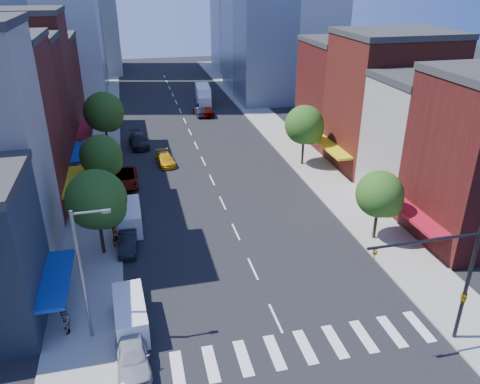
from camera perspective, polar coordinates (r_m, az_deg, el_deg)
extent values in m
plane|color=black|center=(32.89, 4.37, -15.09)|extent=(220.00, 220.00, 0.00)
cube|color=gray|center=(67.32, -16.52, 5.80)|extent=(5.00, 120.00, 0.15)
cube|color=gray|center=(70.29, 4.34, 7.59)|extent=(5.00, 120.00, 0.15)
cube|color=silver|center=(30.78, 6.13, -18.56)|extent=(19.00, 3.00, 0.01)
cube|color=#4D1313|center=(56.01, -26.53, 8.36)|extent=(12.00, 8.00, 15.00)
cube|color=#5B1E15|center=(63.87, -25.27, 11.34)|extent=(12.00, 9.00, 17.00)
cube|color=#4D1313|center=(73.41, -23.72, 11.53)|extent=(12.00, 10.00, 13.00)
cube|color=silver|center=(50.85, 22.49, 5.81)|extent=(12.00, 8.00, 12.00)
cube|color=#5B1E15|center=(57.62, 17.72, 10.22)|extent=(12.00, 10.00, 15.00)
cube|color=#4D1313|center=(66.37, 13.28, 11.70)|extent=(12.00, 10.00, 13.00)
cylinder|color=black|center=(31.79, 25.92, -10.20)|extent=(0.24, 0.24, 8.00)
cylinder|color=black|center=(27.97, 21.66, -5.57)|extent=(7.00, 0.16, 0.16)
imported|color=gold|center=(26.78, 16.09, -7.63)|extent=(0.22, 0.18, 1.10)
imported|color=gold|center=(32.23, 25.65, -11.37)|extent=(0.48, 2.24, 0.90)
cylinder|color=slate|center=(30.04, -18.69, -9.83)|extent=(0.20, 0.20, 9.00)
cylinder|color=slate|center=(27.78, -17.86, -2.35)|extent=(2.00, 0.14, 0.14)
cube|color=slate|center=(27.72, -16.00, -2.26)|extent=(0.50, 0.25, 0.18)
cylinder|color=black|center=(39.81, -16.58, -4.67)|extent=(0.28, 0.28, 3.92)
sphere|color=#1E4C15|center=(38.48, -17.12, -0.87)|extent=(4.80, 4.80, 4.80)
sphere|color=#1E4C15|center=(38.47, -16.11, -1.91)|extent=(3.36, 3.36, 3.36)
cylinder|color=black|center=(49.76, -16.21, 1.36)|extent=(0.28, 0.28, 3.64)
sphere|color=#1E4C15|center=(48.77, -16.59, 4.29)|extent=(4.20, 4.20, 4.20)
sphere|color=#1E4C15|center=(48.67, -15.80, 3.53)|extent=(2.94, 2.94, 2.94)
cylinder|color=black|center=(62.79, -15.95, 6.60)|extent=(0.28, 0.28, 4.20)
sphere|color=#1E4C15|center=(61.91, -16.30, 9.36)|extent=(5.00, 5.00, 5.00)
sphere|color=#1E4C15|center=(61.79, -15.66, 8.68)|extent=(3.50, 3.50, 3.50)
cylinder|color=black|center=(42.09, 16.23, -3.35)|extent=(0.28, 0.28, 3.36)
sphere|color=#1E4C15|center=(40.99, 16.65, -0.25)|extent=(4.00, 4.00, 4.00)
sphere|color=#1E4C15|center=(41.30, 17.47, -1.09)|extent=(2.80, 2.80, 2.80)
cylinder|color=black|center=(56.82, 7.67, 5.29)|extent=(0.28, 0.28, 3.92)
sphere|color=#1E4C15|center=(55.90, 7.85, 8.12)|extent=(4.60, 4.60, 4.60)
sphere|color=#1E4C15|center=(56.05, 8.49, 7.38)|extent=(3.22, 3.22, 3.22)
imported|color=#A2A1A6|center=(29.85, -12.99, -18.72)|extent=(2.17, 4.93, 1.65)
imported|color=black|center=(40.60, -13.51, -5.97)|extent=(1.68, 4.30, 1.40)
imported|color=#999999|center=(52.73, -13.83, 1.62)|extent=(2.65, 5.74, 1.60)
imported|color=black|center=(64.51, -12.23, 6.14)|extent=(2.80, 5.79, 1.63)
cube|color=silver|center=(32.27, -13.20, -14.38)|extent=(2.22, 4.95, 2.04)
cube|color=black|center=(30.67, -12.96, -16.09)|extent=(1.85, 1.07, 0.87)
cylinder|color=black|center=(31.46, -14.47, -17.40)|extent=(0.28, 0.75, 0.74)
cylinder|color=black|center=(31.46, -11.17, -16.99)|extent=(0.28, 0.75, 0.74)
cylinder|color=black|center=(33.99, -14.83, -13.72)|extent=(0.28, 0.75, 0.74)
cylinder|color=black|center=(34.00, -11.82, -13.35)|extent=(0.28, 0.75, 0.74)
cube|color=silver|center=(43.76, -13.30, -2.99)|extent=(2.08, 5.08, 2.13)
cube|color=black|center=(41.92, -13.25, -3.83)|extent=(1.88, 1.03, 0.91)
cylinder|color=black|center=(42.61, -14.35, -5.02)|extent=(0.26, 0.77, 0.77)
cylinder|color=black|center=(42.58, -11.91, -4.77)|extent=(0.26, 0.77, 0.77)
cylinder|color=black|center=(45.64, -14.43, -2.90)|extent=(0.26, 0.77, 0.77)
cylinder|color=black|center=(45.61, -12.15, -2.66)|extent=(0.26, 0.77, 0.77)
imported|color=#DBA10B|center=(57.73, -9.09, 3.98)|extent=(2.32, 4.72, 1.32)
imported|color=black|center=(77.62, -4.91, 9.77)|extent=(1.81, 4.53, 1.46)
imported|color=#999999|center=(77.57, -4.01, 9.83)|extent=(1.92, 4.64, 1.57)
cube|color=white|center=(85.21, -4.52, 11.75)|extent=(2.89, 6.54, 3.13)
cube|color=white|center=(81.72, -4.31, 10.83)|extent=(2.30, 1.94, 1.96)
cylinder|color=black|center=(82.57, -5.09, 10.49)|extent=(0.37, 0.90, 0.88)
cylinder|color=black|center=(82.72, -3.58, 10.57)|extent=(0.37, 0.90, 0.88)
cylinder|color=black|center=(86.84, -5.30, 11.22)|extent=(0.37, 0.90, 0.88)
cylinder|color=black|center=(86.98, -3.85, 11.29)|extent=(0.37, 0.90, 0.88)
imported|color=#999999|center=(41.03, -14.98, -5.20)|extent=(0.71, 0.80, 1.83)
imported|color=#999999|center=(32.87, -20.64, -14.48)|extent=(0.91, 1.06, 1.91)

